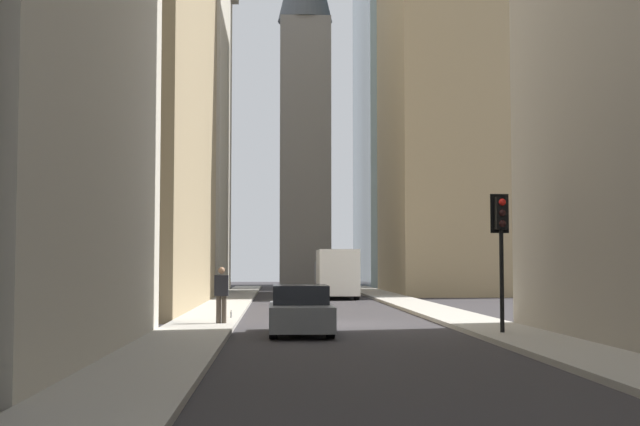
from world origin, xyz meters
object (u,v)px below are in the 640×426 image
object	(u,v)px
delivery_truck	(336,274)
hatchback_grey	(301,311)
traffic_light_foreground	(501,230)
discarded_bottle	(231,315)
pedestrian	(221,292)

from	to	relation	value
delivery_truck	hatchback_grey	size ratio (longest dim) A/B	1.50
traffic_light_foreground	discarded_bottle	xyz separation A→B (m)	(6.88, 7.85, -2.72)
delivery_truck	traffic_light_foreground	bearing A→B (deg)	-174.11
delivery_truck	discarded_bottle	world-z (taller)	delivery_truck
delivery_truck	discarded_bottle	size ratio (longest dim) A/B	23.93
delivery_truck	discarded_bottle	distance (m)	20.53
hatchback_grey	delivery_truck	bearing A→B (deg)	-6.27
traffic_light_foreground	hatchback_grey	bearing A→B (deg)	77.21
hatchback_grey	discarded_bottle	distance (m)	6.08
hatchback_grey	discarded_bottle	size ratio (longest dim) A/B	15.93
traffic_light_foreground	discarded_bottle	world-z (taller)	traffic_light_foreground
discarded_bottle	traffic_light_foreground	bearing A→B (deg)	-131.23
delivery_truck	hatchback_grey	xyz separation A→B (m)	(-25.47, 2.80, -0.80)
hatchback_grey	pedestrian	world-z (taller)	pedestrian
pedestrian	discarded_bottle	xyz separation A→B (m)	(2.83, -0.16, -0.87)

